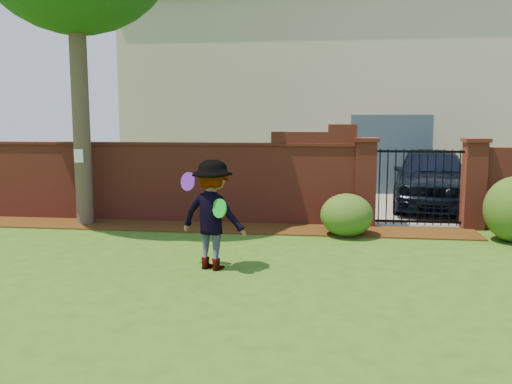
# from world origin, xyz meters

# --- Properties ---
(ground) EXTENTS (80.00, 80.00, 0.01)m
(ground) POSITION_xyz_m (0.00, 0.00, -0.01)
(ground) COLOR #2D5715
(ground) RESTS_ON ground
(mulch_bed) EXTENTS (11.10, 1.08, 0.03)m
(mulch_bed) POSITION_xyz_m (-0.95, 3.34, 0.01)
(mulch_bed) COLOR #351E09
(mulch_bed) RESTS_ON ground
(brick_wall) EXTENTS (8.70, 0.31, 2.16)m
(brick_wall) POSITION_xyz_m (-2.01, 4.00, 0.93)
(brick_wall) COLOR maroon
(brick_wall) RESTS_ON ground
(pillar_left) EXTENTS (0.50, 0.50, 1.88)m
(pillar_left) POSITION_xyz_m (2.40, 4.00, 0.96)
(pillar_left) COLOR maroon
(pillar_left) RESTS_ON ground
(pillar_right) EXTENTS (0.50, 0.50, 1.88)m
(pillar_right) POSITION_xyz_m (4.60, 4.00, 0.96)
(pillar_right) COLOR maroon
(pillar_right) RESTS_ON ground
(iron_gate) EXTENTS (1.78, 0.03, 1.60)m
(iron_gate) POSITION_xyz_m (3.50, 4.00, 0.85)
(iron_gate) COLOR black
(iron_gate) RESTS_ON ground
(driveway) EXTENTS (3.20, 8.00, 0.01)m
(driveway) POSITION_xyz_m (3.50, 8.00, 0.01)
(driveway) COLOR slate
(driveway) RESTS_ON ground
(house) EXTENTS (12.40, 6.40, 6.30)m
(house) POSITION_xyz_m (1.00, 12.00, 3.16)
(house) COLOR beige
(house) RESTS_ON ground
(car) EXTENTS (2.54, 4.85, 1.57)m
(car) POSITION_xyz_m (4.25, 6.52, 0.79)
(car) COLOR black
(car) RESTS_ON ground
(paper_notice) EXTENTS (0.20, 0.01, 0.28)m
(paper_notice) POSITION_xyz_m (-3.60, 3.21, 1.50)
(paper_notice) COLOR white
(paper_notice) RESTS_ON tree
(shrub_left) EXTENTS (1.02, 1.02, 0.84)m
(shrub_left) POSITION_xyz_m (1.98, 2.93, 0.42)
(shrub_left) COLOR #224E17
(shrub_left) RESTS_ON ground
(man) EXTENTS (1.22, 0.94, 1.67)m
(man) POSITION_xyz_m (-0.14, 0.34, 0.83)
(man) COLOR gray
(man) RESTS_ON ground
(frisbee_purple) EXTENTS (0.29, 0.22, 0.29)m
(frisbee_purple) POSITION_xyz_m (-0.53, 0.49, 1.32)
(frisbee_purple) COLOR #601CB3
(frisbee_purple) RESTS_ON man
(frisbee_green) EXTENTS (0.26, 0.22, 0.28)m
(frisbee_green) POSITION_xyz_m (0.04, 0.10, 0.98)
(frisbee_green) COLOR green
(frisbee_green) RESTS_ON man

